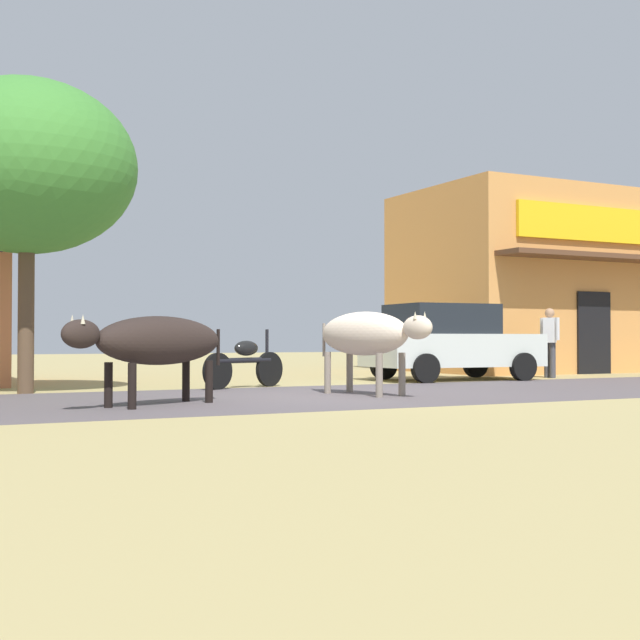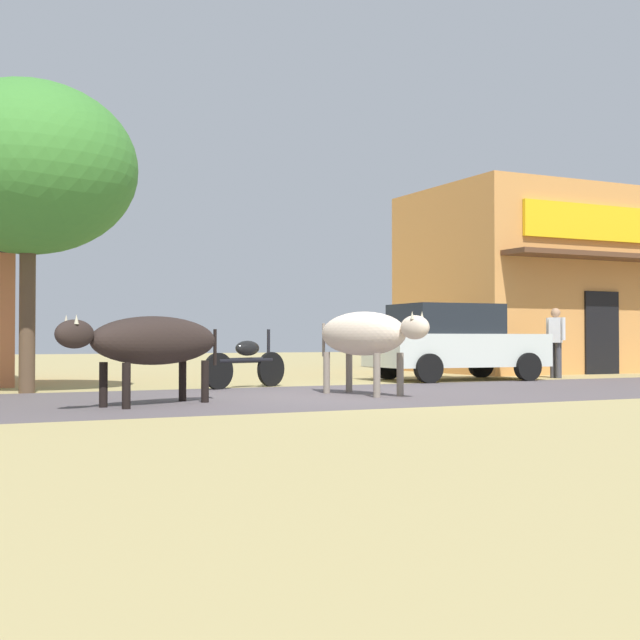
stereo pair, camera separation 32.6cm
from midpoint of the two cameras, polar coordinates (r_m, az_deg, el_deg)
name	(u,v)px [view 2 (the right image)]	position (r m, az deg, el deg)	size (l,w,h in m)	color
ground	(340,395)	(13.96, 2.01, -4.92)	(80.00, 80.00, 0.00)	tan
asphalt_road	(340,395)	(13.96, 2.01, -4.91)	(72.00, 5.27, 0.00)	#5C5356
storefront_right_club	(562,283)	(25.76, 15.84, 2.31)	(8.31, 5.70, 4.92)	#D8914B
roadside_tree	(28,169)	(15.47, -17.88, 9.36)	(3.59, 3.59, 5.17)	brown
parked_hatchback_car	(453,341)	(19.18, 9.14, -1.38)	(3.81, 2.11, 1.64)	silver
parked_motorcycle	(246,362)	(16.04, -4.23, -2.73)	(1.85, 0.82, 1.07)	black
cow_near_brown	(152,341)	(11.99, -10.11, -1.38)	(2.63, 1.66, 1.21)	#2D221E
cow_far_dark	(365,335)	(13.98, 3.61, -0.95)	(1.05, 2.53, 1.33)	beige
pedestrian_by_shop	(556,337)	(20.73, 15.53, -1.08)	(0.47, 0.61, 1.60)	#3F3F47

